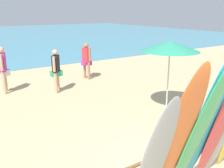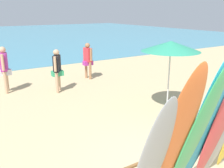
% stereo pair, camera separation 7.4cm
% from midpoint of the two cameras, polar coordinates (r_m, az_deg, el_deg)
% --- Properties ---
extents(ground, '(60.00, 60.00, 0.00)m').
position_cam_midpoint_polar(ground, '(17.43, -21.64, 5.17)').
color(ground, tan).
extents(surfboard_rack, '(2.85, 0.07, 0.61)m').
position_cam_midpoint_polar(surfboard_rack, '(5.10, 15.07, -14.36)').
color(surfboard_rack, brown).
rests_on(surfboard_rack, ground).
extents(surfboard_grey_0, '(0.52, 0.71, 2.07)m').
position_cam_midpoint_polar(surfboard_grey_0, '(3.72, 9.09, -16.39)').
color(surfboard_grey_0, '#999EA3').
rests_on(surfboard_grey_0, ground).
extents(surfboard_orange_1, '(0.63, 0.89, 2.48)m').
position_cam_midpoint_polar(surfboard_orange_1, '(3.79, 13.72, -12.44)').
color(surfboard_orange_1, orange).
rests_on(surfboard_orange_1, ground).
extents(surfboard_green_2, '(0.55, 0.88, 2.47)m').
position_cam_midpoint_polar(surfboard_green_2, '(4.07, 18.29, -10.77)').
color(surfboard_green_2, '#38B266').
rests_on(surfboard_green_2, ground).
extents(surfboard_teal_3, '(0.57, 0.80, 2.58)m').
position_cam_midpoint_polar(surfboard_teal_3, '(4.30, 19.90, -8.65)').
color(surfboard_teal_3, '#289EC6').
rests_on(surfboard_teal_3, ground).
extents(surfboard_red_4, '(0.53, 0.78, 2.59)m').
position_cam_midpoint_polar(surfboard_red_4, '(4.57, 23.30, -7.46)').
color(surfboard_red_4, '#D13D42').
rests_on(surfboard_red_4, ground).
extents(beachgoer_by_water, '(0.43, 0.53, 1.65)m').
position_cam_midpoint_polar(beachgoer_by_water, '(9.75, -12.75, 3.58)').
color(beachgoer_by_water, tan).
rests_on(beachgoer_by_water, ground).
extents(beachgoer_near_rack, '(0.46, 0.64, 1.75)m').
position_cam_midpoint_polar(beachgoer_near_rack, '(10.27, -23.63, 3.60)').
color(beachgoer_near_rack, tan).
rests_on(beachgoer_near_rack, ground).
extents(beachgoer_strolling, '(0.43, 0.62, 1.64)m').
position_cam_midpoint_polar(beachgoer_strolling, '(11.50, -5.98, 5.78)').
color(beachgoer_strolling, '#9E704C').
rests_on(beachgoer_strolling, ground).
extents(beach_chair_red, '(0.54, 0.67, 0.84)m').
position_cam_midpoint_polar(beach_chair_red, '(8.55, 23.31, -2.74)').
color(beach_chair_red, '#B7B7BC').
rests_on(beach_chair_red, ground).
extents(beach_umbrella, '(1.71, 1.71, 2.19)m').
position_cam_midpoint_polar(beach_umbrella, '(7.57, 12.73, 8.34)').
color(beach_umbrella, silver).
rests_on(beach_umbrella, ground).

